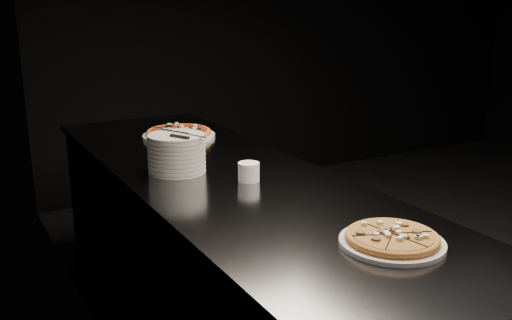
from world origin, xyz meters
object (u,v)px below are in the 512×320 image
pizza_mushroom (392,239)px  ramekin (249,171)px  counter (227,283)px  plate_stack (177,153)px  cutlery (180,134)px  pizza_tomato (179,133)px

pizza_mushroom → ramekin: size_ratio=4.14×
counter → plate_stack: plate_stack is taller
cutlery → plate_stack: bearing=90.8°
ramekin → counter: bearing=106.0°
pizza_mushroom → plate_stack: plate_stack is taller
counter → pizza_tomato: size_ratio=6.78×
pizza_mushroom → cutlery: cutlery is taller
cutlery → ramekin: (0.17, -0.23, -0.11)m
pizza_tomato → ramekin: bearing=-93.1°
counter → ramekin: 0.51m
counter → plate_stack: bearing=140.7°
ramekin → cutlery: bearing=127.6°
counter → cutlery: bearing=143.2°
ramekin → plate_stack: bearing=126.9°
plate_stack → cutlery: size_ratio=0.95×
plate_stack → cutlery: bearing=-62.4°
pizza_tomato → plate_stack: bearing=-112.7°
counter → pizza_mushroom: pizza_mushroom is taller
counter → ramekin: bearing=-74.0°
pizza_mushroom → pizza_tomato: pizza_tomato is taller
pizza_mushroom → plate_stack: size_ratio=1.50×
pizza_mushroom → cutlery: bearing=104.2°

